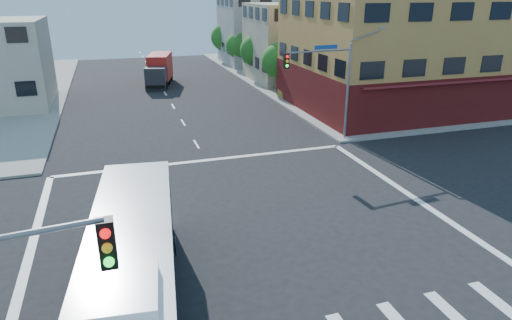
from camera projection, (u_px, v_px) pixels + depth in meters
name	position (u px, v px, depth m)	size (l,w,h in m)	color
ground	(248.00, 228.00, 21.50)	(120.00, 120.00, 0.00)	black
sidewalk_ne	(418.00, 70.00, 62.64)	(50.00, 50.00, 0.15)	gray
corner_building_ne	(399.00, 44.00, 41.59)	(18.10, 15.44, 14.00)	#B58C41
building_east_near	(301.00, 43.00, 55.05)	(12.06, 10.06, 9.00)	#BFB392
building_east_far	(264.00, 29.00, 67.36)	(12.06, 10.06, 10.00)	#9B9B96
signal_mast_ne	(328.00, 74.00, 31.80)	(7.91, 1.13, 8.07)	gray
street_tree_a	(279.00, 59.00, 48.53)	(3.60, 3.60, 5.53)	#342412
street_tree_b	(256.00, 49.00, 55.61)	(3.80, 3.80, 5.79)	#342412
street_tree_c	(239.00, 44.00, 62.84)	(3.40, 3.40, 5.29)	#342412
street_tree_d	(225.00, 36.00, 69.83)	(4.00, 4.00, 6.03)	#342412
transit_bus	(133.00, 277.00, 14.74)	(4.08, 12.91, 3.76)	black
box_truck	(159.00, 71.00, 53.01)	(4.03, 7.96, 3.45)	#25262B
parked_car	(294.00, 94.00, 45.71)	(1.61, 3.99, 1.36)	#D6C058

